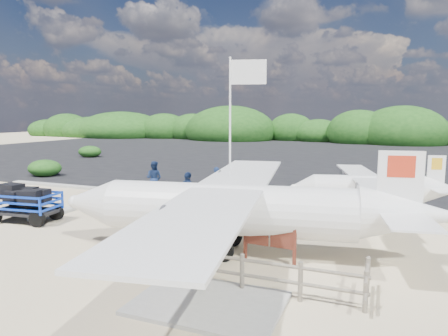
% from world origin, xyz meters
% --- Properties ---
extents(ground, '(160.00, 160.00, 0.00)m').
position_xyz_m(ground, '(0.00, 0.00, 0.00)').
color(ground, beige).
extents(asphalt_apron, '(90.00, 50.00, 0.04)m').
position_xyz_m(asphalt_apron, '(0.00, 30.00, 0.00)').
color(asphalt_apron, '#B2B2B2').
rests_on(asphalt_apron, ground).
extents(lagoon, '(9.00, 7.00, 0.40)m').
position_xyz_m(lagoon, '(-9.00, 1.50, 0.00)').
color(lagoon, '#B2B2B2').
rests_on(lagoon, ground).
extents(walkway_pad, '(3.50, 2.50, 0.10)m').
position_xyz_m(walkway_pad, '(5.50, -6.00, 0.00)').
color(walkway_pad, '#B2B2B2').
rests_on(walkway_pad, ground).
extents(vegetation_band, '(124.00, 8.00, 4.40)m').
position_xyz_m(vegetation_band, '(0.00, 55.00, 0.00)').
color(vegetation_band, '#B2B2B2').
rests_on(vegetation_band, ground).
extents(fence, '(6.40, 2.00, 1.10)m').
position_xyz_m(fence, '(6.00, -5.00, 0.00)').
color(fence, '#B2B2B2').
rests_on(fence, ground).
extents(baggage_cart, '(3.16, 2.03, 1.49)m').
position_xyz_m(baggage_cart, '(-4.81, -1.99, 0.00)').
color(baggage_cart, '#0D38C9').
rests_on(baggage_cart, ground).
extents(flagpole, '(1.42, 0.86, 6.62)m').
position_xyz_m(flagpole, '(3.87, -0.31, 0.00)').
color(flagpole, white).
rests_on(flagpole, ground).
extents(signboard, '(1.80, 0.27, 1.48)m').
position_xyz_m(signboard, '(6.10, -2.74, 0.00)').
color(signboard, '#5C271A').
rests_on(signboard, ground).
extents(crew_a, '(0.71, 0.51, 1.83)m').
position_xyz_m(crew_a, '(1.18, 4.75, 0.92)').
color(crew_a, '#132247').
rests_on(crew_a, ground).
extents(crew_b, '(1.00, 0.81, 1.96)m').
position_xyz_m(crew_b, '(-2.67, 4.84, 0.98)').
color(crew_b, '#132247').
rests_on(crew_b, ground).
extents(crew_c, '(1.25, 0.80, 1.98)m').
position_xyz_m(crew_c, '(1.13, 1.57, 0.99)').
color(crew_c, '#132247').
rests_on(crew_c, ground).
extents(aircraft_small, '(8.91, 8.91, 2.64)m').
position_xyz_m(aircraft_small, '(-13.73, 36.96, 0.00)').
color(aircraft_small, '#B2B2B2').
rests_on(aircraft_small, ground).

